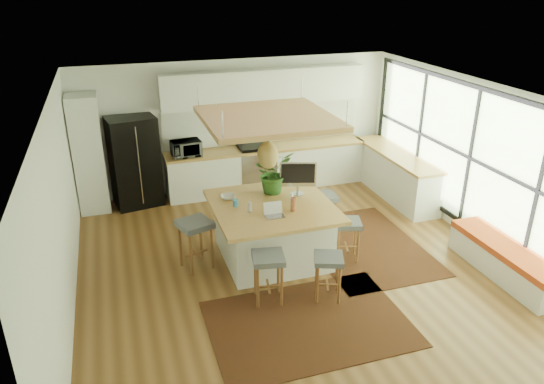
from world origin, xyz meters
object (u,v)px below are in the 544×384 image
object	(u,v)px
fridge	(135,160)
microwave	(186,147)
laptop	(275,209)
island	(272,231)
stool_right_front	(347,239)
monitor	(298,179)
stool_near_left	(268,279)
stool_left_side	(196,247)
island_plant	(273,177)
stool_right_back	(323,214)
stool_near_right	(328,276)

from	to	relation	value
fridge	microwave	xyz separation A→B (m)	(1.00, -0.08, 0.19)
laptop	island	bearing A→B (deg)	77.75
stool_right_front	monitor	bearing A→B (deg)	130.79
laptop	microwave	xyz separation A→B (m)	(-0.81, 3.14, 0.07)
stool_right_front	stool_near_left	bearing A→B (deg)	-155.22
stool_left_side	island_plant	size ratio (longest dim) A/B	1.17
laptop	microwave	bearing A→B (deg)	105.32
stool_right_front	stool_right_back	distance (m)	0.96
island	laptop	bearing A→B (deg)	-103.09
stool_near_left	stool_left_side	xyz separation A→B (m)	(-0.80, 1.19, 0.00)
stool_right_back	stool_left_side	world-z (taller)	stool_left_side
stool_near_left	stool_near_right	xyz separation A→B (m)	(0.82, -0.19, 0.00)
island	laptop	world-z (taller)	laptop
island_plant	island	bearing A→B (deg)	-109.31
microwave	island_plant	bearing A→B (deg)	-70.55
microwave	fridge	bearing A→B (deg)	169.44
stool_left_side	island_plant	bearing A→B (deg)	16.87
island	laptop	size ratio (longest dim) A/B	6.13
stool_left_side	island	bearing A→B (deg)	-2.41
laptop	island_plant	bearing A→B (deg)	74.42
fridge	stool_right_front	xyz separation A→B (m)	(3.02, -3.22, -0.57)
stool_near_left	laptop	world-z (taller)	laptop
fridge	island	distance (m)	3.41
stool_right_front	island	bearing A→B (deg)	158.92
laptop	island_plant	distance (m)	0.94
stool_left_side	microwave	xyz separation A→B (m)	(0.31, 2.67, 0.76)
stool_near_right	monitor	distance (m)	1.80
stool_near_left	monitor	xyz separation A→B (m)	(0.94, 1.40, 0.83)
stool_right_front	island_plant	xyz separation A→B (m)	(-0.95, 0.90, 0.84)
monitor	microwave	size ratio (longest dim) A/B	1.07
stool_right_back	fridge	bearing A→B (deg)	143.08
stool_right_front	stool_near_right	bearing A→B (deg)	-128.77
stool_near_left	microwave	world-z (taller)	microwave
stool_near_right	stool_right_front	size ratio (longest dim) A/B	0.99
island	stool_right_front	distance (m)	1.20
island_plant	stool_near_left	bearing A→B (deg)	-110.07
island_plant	microwave	bearing A→B (deg)	115.56
monitor	fridge	bearing A→B (deg)	151.01
microwave	stool_near_right	bearing A→B (deg)	-78.27
island	stool_right_back	world-z (taller)	island
fridge	laptop	bearing A→B (deg)	-70.65
stool_right_back	stool_left_side	size ratio (longest dim) A/B	0.92
stool_right_front	island_plant	size ratio (longest dim) A/B	0.99
stool_left_side	fridge	bearing A→B (deg)	104.01
fridge	island_plant	size ratio (longest dim) A/B	2.59
stool_right_front	microwave	size ratio (longest dim) A/B	1.20
island	laptop	xyz separation A→B (m)	(-0.10, -0.42, 0.58)
stool_right_back	microwave	xyz separation A→B (m)	(-2.02, 2.19, 0.76)
stool_right_front	monitor	xyz separation A→B (m)	(-0.60, 0.69, 0.83)
stool_near_left	stool_right_front	size ratio (longest dim) A/B	1.08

